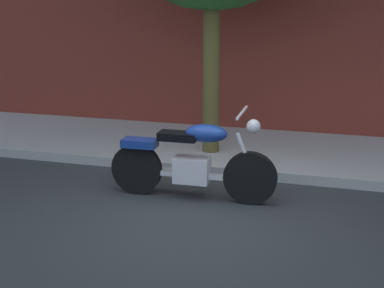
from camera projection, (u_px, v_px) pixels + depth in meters
name	position (u px, v px, depth m)	size (l,w,h in m)	color
ground_plane	(197.00, 217.00, 6.26)	(60.00, 60.00, 0.00)	#303335
sidewalk	(241.00, 150.00, 8.71)	(24.71, 2.41, 0.14)	#A7A7A7
motorcycle	(192.00, 162.00, 6.72)	(2.12, 0.70, 1.16)	black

